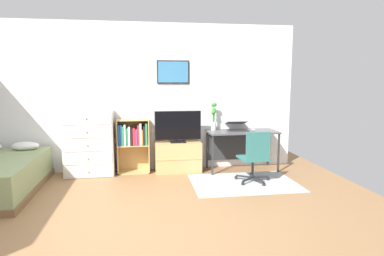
{
  "coord_description": "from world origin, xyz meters",
  "views": [
    {
      "loc": [
        0.18,
        -3.73,
        1.66
      ],
      "look_at": [
        0.97,
        1.5,
        0.9
      ],
      "focal_mm": 30.89,
      "sensor_mm": 36.0,
      "label": 1
    }
  ],
  "objects_px": {
    "tv_stand": "(178,157)",
    "television": "(178,127)",
    "bookshelf": "(133,140)",
    "bamboo_vase": "(214,116)",
    "laptop": "(237,127)",
    "desk": "(241,138)",
    "computer_mouse": "(253,130)",
    "dresser": "(89,143)",
    "office_chair": "(255,156)"
  },
  "relations": [
    {
      "from": "office_chair",
      "to": "computer_mouse",
      "type": "bearing_deg",
      "value": 70.47
    },
    {
      "from": "tv_stand",
      "to": "office_chair",
      "type": "relative_size",
      "value": 0.97
    },
    {
      "from": "bookshelf",
      "to": "office_chair",
      "type": "relative_size",
      "value": 1.14
    },
    {
      "from": "dresser",
      "to": "bookshelf",
      "type": "height_order",
      "value": "dresser"
    },
    {
      "from": "desk",
      "to": "laptop",
      "type": "bearing_deg",
      "value": 152.71
    },
    {
      "from": "bookshelf",
      "to": "laptop",
      "type": "xyz_separation_m",
      "value": [
        1.93,
        -0.01,
        0.2
      ]
    },
    {
      "from": "laptop",
      "to": "computer_mouse",
      "type": "height_order",
      "value": "laptop"
    },
    {
      "from": "tv_stand",
      "to": "television",
      "type": "bearing_deg",
      "value": -90.0
    },
    {
      "from": "desk",
      "to": "television",
      "type": "bearing_deg",
      "value": -179.05
    },
    {
      "from": "bookshelf",
      "to": "computer_mouse",
      "type": "bearing_deg",
      "value": -3.28
    },
    {
      "from": "office_chair",
      "to": "tv_stand",
      "type": "bearing_deg",
      "value": 139.76
    },
    {
      "from": "desk",
      "to": "office_chair",
      "type": "bearing_deg",
      "value": -91.92
    },
    {
      "from": "tv_stand",
      "to": "desk",
      "type": "distance_m",
      "value": 1.23
    },
    {
      "from": "desk",
      "to": "tv_stand",
      "type": "bearing_deg",
      "value": 179.87
    },
    {
      "from": "dresser",
      "to": "laptop",
      "type": "xyz_separation_m",
      "value": [
        2.68,
        0.05,
        0.23
      ]
    },
    {
      "from": "television",
      "to": "laptop",
      "type": "height_order",
      "value": "television"
    },
    {
      "from": "computer_mouse",
      "to": "bamboo_vase",
      "type": "relative_size",
      "value": 0.2
    },
    {
      "from": "dresser",
      "to": "computer_mouse",
      "type": "height_order",
      "value": "dresser"
    },
    {
      "from": "bookshelf",
      "to": "bamboo_vase",
      "type": "bearing_deg",
      "value": 2.08
    },
    {
      "from": "bookshelf",
      "to": "tv_stand",
      "type": "relative_size",
      "value": 1.17
    },
    {
      "from": "bamboo_vase",
      "to": "television",
      "type": "bearing_deg",
      "value": -170.11
    },
    {
      "from": "television",
      "to": "laptop",
      "type": "xyz_separation_m",
      "value": [
        1.12,
        0.05,
        -0.03
      ]
    },
    {
      "from": "desk",
      "to": "laptop",
      "type": "distance_m",
      "value": 0.22
    },
    {
      "from": "television",
      "to": "computer_mouse",
      "type": "xyz_separation_m",
      "value": [
        1.4,
        -0.06,
        -0.08
      ]
    },
    {
      "from": "bamboo_vase",
      "to": "office_chair",
      "type": "bearing_deg",
      "value": -64.26
    },
    {
      "from": "dresser",
      "to": "tv_stand",
      "type": "distance_m",
      "value": 1.59
    },
    {
      "from": "laptop",
      "to": "bamboo_vase",
      "type": "xyz_separation_m",
      "value": [
        -0.44,
        0.07,
        0.2
      ]
    },
    {
      "from": "bookshelf",
      "to": "computer_mouse",
      "type": "relative_size",
      "value": 9.39
    },
    {
      "from": "television",
      "to": "computer_mouse",
      "type": "bearing_deg",
      "value": -2.49
    },
    {
      "from": "office_chair",
      "to": "laptop",
      "type": "relative_size",
      "value": 2.02
    },
    {
      "from": "bookshelf",
      "to": "laptop",
      "type": "relative_size",
      "value": 2.29
    },
    {
      "from": "tv_stand",
      "to": "bamboo_vase",
      "type": "height_order",
      "value": "bamboo_vase"
    },
    {
      "from": "laptop",
      "to": "office_chair",
      "type": "bearing_deg",
      "value": -85.98
    },
    {
      "from": "dresser",
      "to": "bamboo_vase",
      "type": "distance_m",
      "value": 2.29
    },
    {
      "from": "tv_stand",
      "to": "bamboo_vase",
      "type": "bearing_deg",
      "value": 8.06
    },
    {
      "from": "tv_stand",
      "to": "dresser",
      "type": "bearing_deg",
      "value": -179.45
    },
    {
      "from": "computer_mouse",
      "to": "laptop",
      "type": "bearing_deg",
      "value": 157.52
    },
    {
      "from": "desk",
      "to": "dresser",
      "type": "bearing_deg",
      "value": -179.74
    },
    {
      "from": "dresser",
      "to": "office_chair",
      "type": "relative_size",
      "value": 1.34
    },
    {
      "from": "desk",
      "to": "computer_mouse",
      "type": "xyz_separation_m",
      "value": [
        0.21,
        -0.08,
        0.15
      ]
    },
    {
      "from": "bookshelf",
      "to": "tv_stand",
      "type": "bearing_deg",
      "value": -3.05
    },
    {
      "from": "bamboo_vase",
      "to": "dresser",
      "type": "bearing_deg",
      "value": -177.14
    },
    {
      "from": "bookshelf",
      "to": "bamboo_vase",
      "type": "height_order",
      "value": "bamboo_vase"
    },
    {
      "from": "dresser",
      "to": "computer_mouse",
      "type": "distance_m",
      "value": 2.97
    },
    {
      "from": "dresser",
      "to": "bookshelf",
      "type": "xyz_separation_m",
      "value": [
        0.76,
        0.06,
        0.02
      ]
    },
    {
      "from": "bookshelf",
      "to": "desk",
      "type": "height_order",
      "value": "bookshelf"
    },
    {
      "from": "office_chair",
      "to": "computer_mouse",
      "type": "relative_size",
      "value": 8.27
    },
    {
      "from": "desk",
      "to": "office_chair",
      "type": "relative_size",
      "value": 1.5
    },
    {
      "from": "computer_mouse",
      "to": "bamboo_vase",
      "type": "xyz_separation_m",
      "value": [
        -0.72,
        0.18,
        0.25
      ]
    },
    {
      "from": "dresser",
      "to": "office_chair",
      "type": "distance_m",
      "value": 2.86
    }
  ]
}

